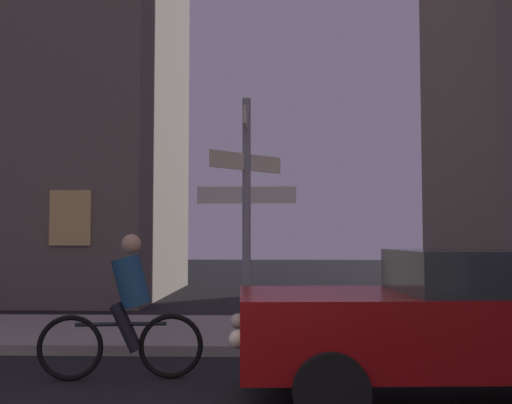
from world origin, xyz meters
The scene contains 5 objects.
sidewalk_kerb centered at (0.00, 6.14, 0.07)m, with size 40.00×3.22×0.14m, color gray.
signpost centered at (0.61, 5.10, 2.16)m, with size 1.42×1.26×3.43m.
car_side_parked centered at (2.93, 2.43, 0.78)m, with size 4.55×2.14×1.45m.
cyclist centered at (-0.63, 3.21, 0.75)m, with size 1.81×0.38×1.61m.
building_left_block centered at (-6.42, 13.16, 7.69)m, with size 8.94×7.34×15.38m.
Camera 1 is at (1.06, -3.61, 1.57)m, focal length 43.01 mm.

